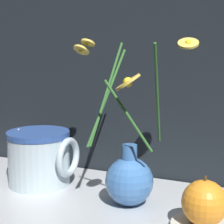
# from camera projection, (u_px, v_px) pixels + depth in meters

# --- Properties ---
(ground_plane) EXTENTS (6.00, 6.00, 0.00)m
(ground_plane) POSITION_uv_depth(u_px,v_px,m) (105.00, 206.00, 0.74)
(ground_plane) COLOR black
(shelf) EXTENTS (0.89, 0.33, 0.01)m
(shelf) POSITION_uv_depth(u_px,v_px,m) (105.00, 203.00, 0.74)
(shelf) COLOR #B2B7BC
(shelf) RESTS_ON ground_plane
(vase_with_flowers) EXTENTS (0.25, 0.18, 0.31)m
(vase_with_flowers) POSITION_uv_depth(u_px,v_px,m) (128.00, 175.00, 0.71)
(vase_with_flowers) COLOR #3F72B7
(vase_with_flowers) RESTS_ON shelf
(ceramic_pitcher) EXTENTS (0.16, 0.14, 0.13)m
(ceramic_pitcher) POSITION_uv_depth(u_px,v_px,m) (40.00, 155.00, 0.82)
(ceramic_pitcher) COLOR silver
(ceramic_pitcher) RESTS_ON shelf
(orange_fruit) EXTENTS (0.08, 0.08, 0.08)m
(orange_fruit) POSITION_uv_depth(u_px,v_px,m) (204.00, 203.00, 0.61)
(orange_fruit) COLOR orange
(orange_fruit) RESTS_ON saucer_plate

